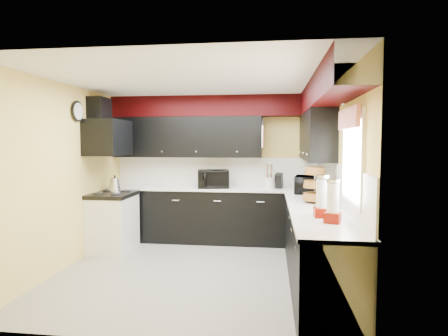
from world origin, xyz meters
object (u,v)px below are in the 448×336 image
object	(u,v)px
microwave	(306,185)
kettle	(115,184)
knife_block	(279,181)
utensil_crock	(269,183)
toaster_oven	(213,179)

from	to	relation	value
microwave	kettle	distance (m)	3.06
microwave	knife_block	xyz separation A→B (m)	(-0.40, 0.53, -0.01)
kettle	microwave	bearing A→B (deg)	-0.92
microwave	utensil_crock	xyz separation A→B (m)	(-0.56, 0.51, -0.04)
microwave	utensil_crock	bearing A→B (deg)	56.52
knife_block	toaster_oven	bearing A→B (deg)	-164.95
toaster_oven	utensil_crock	bearing A→B (deg)	-8.02
toaster_oven	microwave	bearing A→B (deg)	-27.59
toaster_oven	utensil_crock	xyz separation A→B (m)	(0.94, 0.03, -0.06)
utensil_crock	knife_block	xyz separation A→B (m)	(0.16, 0.02, 0.03)
toaster_oven	kettle	distance (m)	1.62
knife_block	kettle	size ratio (longest dim) A/B	1.08
toaster_oven	knife_block	bearing A→B (deg)	-7.33
knife_block	utensil_crock	bearing A→B (deg)	-160.89
microwave	utensil_crock	distance (m)	0.76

